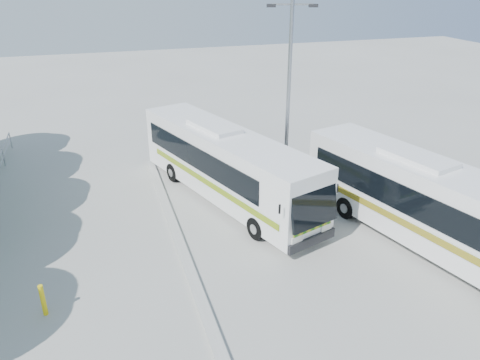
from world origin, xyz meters
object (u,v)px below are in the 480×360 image
object	(u,v)px
coach_adjacent	(433,204)
coach_main	(226,164)
bollard	(43,300)
lamppost	(289,92)

from	to	relation	value
coach_adjacent	coach_main	bearing A→B (deg)	120.77
coach_adjacent	bollard	xyz separation A→B (m)	(-14.11, 0.17, -1.26)
coach_adjacent	lamppost	bearing A→B (deg)	103.48
coach_adjacent	bollard	distance (m)	14.16
coach_main	lamppost	xyz separation A→B (m)	(2.98, 0.06, 3.11)
coach_adjacent	bollard	size ratio (longest dim) A/B	10.95
coach_main	lamppost	bearing A→B (deg)	-17.13
lamppost	bollard	world-z (taller)	lamppost
coach_main	coach_adjacent	bearing A→B (deg)	-63.12
coach_adjacent	bollard	world-z (taller)	coach_adjacent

